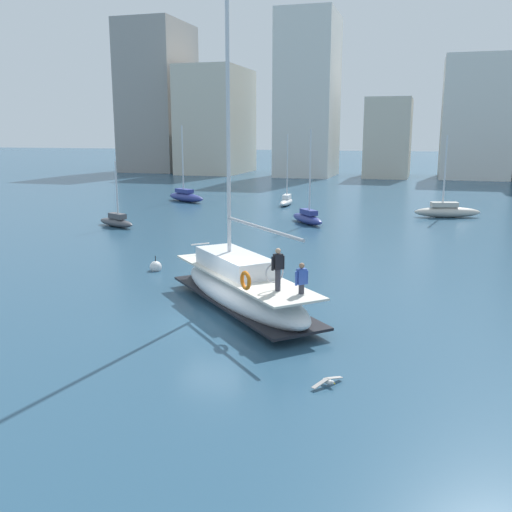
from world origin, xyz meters
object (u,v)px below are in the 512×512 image
object	(u,v)px
moored_sloop_near	(186,196)
seagull	(328,381)
moored_catamaran	(447,211)
moored_sloop_far	(116,221)
moored_cutter_left	(286,200)
moored_cutter_right	(307,217)
mooring_buoy	(156,267)
main_sailboat	(241,287)

from	to	relation	value
moored_sloop_near	seagull	distance (m)	45.18
moored_catamaran	moored_sloop_far	bearing A→B (deg)	-153.39
moored_catamaran	moored_cutter_left	xyz separation A→B (m)	(-14.84, 4.14, -0.08)
moored_sloop_far	moored_cutter_right	xyz separation A→B (m)	(13.64, 5.55, 0.08)
seagull	mooring_buoy	distance (m)	15.76
moored_catamaran	moored_sloop_near	bearing A→B (deg)	170.51
main_sailboat	moored_sloop_near	world-z (taller)	main_sailboat
moored_cutter_left	mooring_buoy	distance (m)	28.36
moored_cutter_right	mooring_buoy	bearing A→B (deg)	-104.46
moored_sloop_near	mooring_buoy	xyz separation A→B (m)	(10.35, -28.48, -0.39)
main_sailboat	moored_cutter_left	xyz separation A→B (m)	(-5.98, 33.41, -0.44)
seagull	moored_cutter_left	bearing A→B (deg)	104.90
main_sailboat	moored_cutter_right	distance (m)	22.74
moored_catamaran	mooring_buoy	distance (m)	28.57
moored_catamaran	moored_cutter_right	world-z (taller)	moored_cutter_right
moored_cutter_left	seagull	xyz separation A→B (m)	(10.58, -39.75, -0.35)
moored_sloop_far	seagull	world-z (taller)	moored_sloop_far
moored_sloop_far	moored_cutter_right	size ratio (longest dim) A/B	0.68
moored_sloop_far	seagull	xyz separation A→B (m)	(19.99, -23.46, -0.30)
seagull	moored_sloop_far	bearing A→B (deg)	130.43
moored_cutter_right	mooring_buoy	world-z (taller)	moored_cutter_right
moored_sloop_far	moored_cutter_left	xyz separation A→B (m)	(9.42, 16.29, 0.04)
moored_sloop_far	moored_catamaran	xyz separation A→B (m)	(24.25, 12.15, 0.13)
main_sailboat	moored_cutter_right	bearing A→B (deg)	94.42
moored_cutter_right	moored_cutter_left	bearing A→B (deg)	111.48
main_sailboat	mooring_buoy	size ratio (longest dim) A/B	15.33
mooring_buoy	moored_sloop_near	bearing A→B (deg)	109.98
moored_cutter_right	moored_catamaran	bearing A→B (deg)	31.89
moored_sloop_near	moored_sloop_far	size ratio (longest dim) A/B	1.56
moored_cutter_left	main_sailboat	bearing A→B (deg)	-79.85
moored_cutter_left	moored_sloop_near	bearing A→B (deg)	179.35
moored_catamaran	moored_cutter_right	distance (m)	12.50
moored_cutter_left	moored_cutter_right	distance (m)	11.54
moored_sloop_near	mooring_buoy	bearing A→B (deg)	-70.02
moored_catamaran	mooring_buoy	size ratio (longest dim) A/B	7.46
mooring_buoy	moored_cutter_right	bearing A→B (deg)	75.54
moored_sloop_near	moored_cutter_right	distance (m)	18.43
seagull	moored_sloop_near	bearing A→B (deg)	118.05
mooring_buoy	main_sailboat	bearing A→B (deg)	-38.78
main_sailboat	moored_sloop_near	bearing A→B (deg)	116.40
main_sailboat	mooring_buoy	world-z (taller)	main_sailboat
moored_sloop_near	moored_catamaran	world-z (taller)	moored_sloop_near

